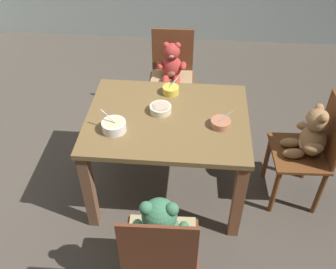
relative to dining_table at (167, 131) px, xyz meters
The scene contains 9 objects.
ground_plane 0.61m from the dining_table, ahead, with size 5.20×5.20×0.04m.
dining_table is the anchor object (origin of this frame).
teddy_chair_near_right 0.98m from the dining_table, ahead, with size 0.39×0.42×0.84m.
teddy_chair_near_front 0.85m from the dining_table, 87.61° to the right, with size 0.42×0.39×0.88m.
teddy_chair_far_center 0.85m from the dining_table, 92.47° to the left, with size 0.40×0.40×0.86m.
porridge_bowl_terracotta_near_right 0.38m from the dining_table, 10.24° to the right, with size 0.14×0.13×0.11m.
porridge_bowl_cream_center 0.16m from the dining_table, 133.29° to the left, with size 0.15×0.15×0.05m.
porridge_bowl_yellow_far_center 0.31m from the dining_table, 90.00° to the left, with size 0.12×0.12×0.11m.
porridge_bowl_white_near_left 0.40m from the dining_table, 153.14° to the right, with size 0.16×0.15×0.14m.
Camera 1 is at (0.17, -1.97, 2.27)m, focal length 40.69 mm.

